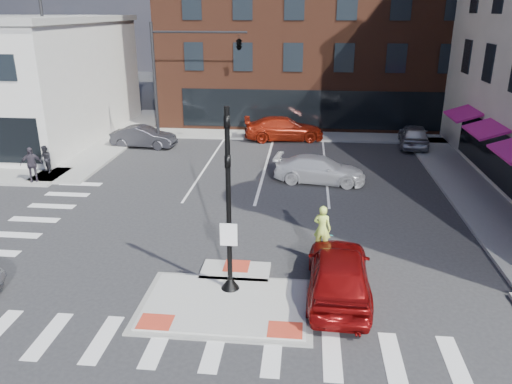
# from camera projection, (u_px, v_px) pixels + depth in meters

# --- Properties ---
(ground) EXTENTS (120.00, 120.00, 0.00)m
(ground) POSITION_uv_depth(u_px,v_px,m) (229.00, 298.00, 16.05)
(ground) COLOR #28282B
(ground) RESTS_ON ground
(refuge_island) EXTENTS (5.40, 4.65, 0.13)m
(refuge_island) POSITION_uv_depth(u_px,v_px,m) (227.00, 301.00, 15.79)
(refuge_island) COLOR gray
(refuge_island) RESTS_ON ground
(sidewalk_nw) EXTENTS (23.50, 20.50, 0.15)m
(sidewalk_nw) POSITION_uv_depth(u_px,v_px,m) (6.00, 153.00, 31.89)
(sidewalk_nw) COLOR gray
(sidewalk_nw) RESTS_ON ground
(sidewalk_e) EXTENTS (3.00, 24.00, 0.15)m
(sidewalk_e) POSITION_uv_depth(u_px,v_px,m) (479.00, 198.00, 24.33)
(sidewalk_e) COLOR gray
(sidewalk_e) RESTS_ON ground
(sidewalk_n) EXTENTS (26.00, 3.00, 0.15)m
(sidewalk_n) POSITION_uv_depth(u_px,v_px,m) (315.00, 136.00, 36.28)
(sidewalk_n) COLOR gray
(sidewalk_n) RESTS_ON ground
(building_n) EXTENTS (24.40, 18.40, 15.50)m
(building_n) POSITION_uv_depth(u_px,v_px,m) (318.00, 21.00, 42.94)
(building_n) COLOR #492417
(building_n) RESTS_ON ground
(building_far_left) EXTENTS (10.00, 12.00, 10.00)m
(building_far_left) POSITION_uv_depth(u_px,v_px,m) (259.00, 40.00, 63.26)
(building_far_left) COLOR slate
(building_far_left) RESTS_ON ground
(building_far_right) EXTENTS (12.00, 12.00, 12.00)m
(building_far_right) POSITION_uv_depth(u_px,v_px,m) (362.00, 32.00, 63.54)
(building_far_right) COLOR brown
(building_far_right) RESTS_ON ground
(signal_pole) EXTENTS (0.60, 0.60, 5.98)m
(signal_pole) POSITION_uv_depth(u_px,v_px,m) (229.00, 226.00, 15.60)
(signal_pole) COLOR black
(signal_pole) RESTS_ON refuge_island
(mast_arm_signal) EXTENTS (6.10, 2.24, 8.00)m
(mast_arm_signal) POSITION_uv_depth(u_px,v_px,m) (216.00, 52.00, 31.05)
(mast_arm_signal) COLOR black
(mast_arm_signal) RESTS_ON ground
(red_sedan) EXTENTS (2.12, 4.99, 1.68)m
(red_sedan) POSITION_uv_depth(u_px,v_px,m) (339.00, 272.00, 15.89)
(red_sedan) COLOR maroon
(red_sedan) RESTS_ON ground
(white_pickup) EXTENTS (5.03, 2.54, 1.40)m
(white_pickup) POSITION_uv_depth(u_px,v_px,m) (320.00, 169.00, 26.55)
(white_pickup) COLOR white
(white_pickup) RESTS_ON ground
(bg_car_dark) EXTENTS (4.37, 1.80, 1.41)m
(bg_car_dark) POSITION_uv_depth(u_px,v_px,m) (144.00, 137.00, 33.32)
(bg_car_dark) COLOR #28282D
(bg_car_dark) RESTS_ON ground
(bg_car_silver) EXTENTS (2.33, 4.72, 1.55)m
(bg_car_silver) POSITION_uv_depth(u_px,v_px,m) (414.00, 136.00, 33.38)
(bg_car_silver) COLOR #AFB0B6
(bg_car_silver) RESTS_ON ground
(bg_car_red) EXTENTS (5.81, 2.99, 1.61)m
(bg_car_red) POSITION_uv_depth(u_px,v_px,m) (284.00, 129.00, 35.15)
(bg_car_red) COLOR maroon
(bg_car_red) RESTS_ON ground
(cyclist) EXTENTS (1.07, 1.83, 2.19)m
(cyclist) POSITION_uv_depth(u_px,v_px,m) (321.00, 243.00, 18.12)
(cyclist) COLOR #3F3F44
(cyclist) RESTS_ON ground
(pedestrian_a) EXTENTS (0.94, 0.92, 1.53)m
(pedestrian_a) POSITION_uv_depth(u_px,v_px,m) (46.00, 159.00, 27.57)
(pedestrian_a) COLOR black
(pedestrian_a) RESTS_ON sidewalk_nw
(pedestrian_b) EXTENTS (1.16, 0.92, 1.85)m
(pedestrian_b) POSITION_uv_depth(u_px,v_px,m) (31.00, 164.00, 26.16)
(pedestrian_b) COLOR #322C36
(pedestrian_b) RESTS_ON sidewalk_nw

